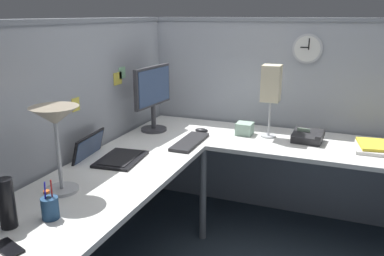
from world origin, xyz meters
TOP-DOWN VIEW (x-y plane):
  - ground_plane at (0.00, 0.00)m, footprint 6.80×6.80m
  - cubicle_wall_back at (-0.36, 0.87)m, footprint 2.57×0.12m
  - cubicle_wall_right at (0.87, -0.27)m, footprint 0.12×2.37m
  - desk at (-0.15, -0.05)m, footprint 2.35×2.15m
  - monitor at (0.35, 0.64)m, footprint 0.46×0.20m
  - laptop at (-0.32, 0.63)m, footprint 0.38×0.41m
  - keyboard at (0.16, 0.26)m, footprint 0.43×0.14m
  - computer_mouse at (0.43, 0.27)m, footprint 0.06×0.10m
  - desk_lamp_dome at (-0.81, 0.58)m, footprint 0.24×0.24m
  - pen_cup at (-1.05, 0.44)m, footprint 0.08×0.08m
  - cell_phone at (-1.31, 0.43)m, footprint 0.11×0.16m
  - thermos_flask at (-1.18, 0.55)m, footprint 0.07×0.07m
  - office_phone at (0.50, -0.51)m, footprint 0.21×0.22m
  - book_stack at (0.48, -0.93)m, footprint 0.30×0.23m
  - desk_lamp_paper at (0.51, -0.22)m, footprint 0.13×0.13m
  - tissue_box at (0.51, -0.04)m, footprint 0.12×0.12m
  - wall_clock at (0.82, -0.42)m, footprint 0.04×0.22m
  - pinned_note_leftmost at (-0.34, 0.82)m, footprint 0.07×0.00m
  - pinned_note_middle at (0.21, 0.82)m, footprint 0.08×0.00m
  - pinned_note_rightmost at (0.15, 0.82)m, footprint 0.11×0.00m

SIDE VIEW (x-z plane):
  - ground_plane at x=0.00m, z-range 0.00..0.00m
  - desk at x=-0.15m, z-range 0.27..1.00m
  - cell_phone at x=-1.31m, z-range 0.73..0.74m
  - keyboard at x=0.16m, z-range 0.73..0.75m
  - computer_mouse at x=0.43m, z-range 0.73..0.76m
  - book_stack at x=0.48m, z-range 0.73..0.77m
  - laptop at x=-0.32m, z-range 0.65..0.86m
  - office_phone at x=0.50m, z-range 0.71..0.82m
  - tissue_box at x=0.51m, z-range 0.73..0.82m
  - pen_cup at x=-1.05m, z-range 0.69..0.87m
  - cubicle_wall_back at x=-0.36m, z-range 0.00..1.58m
  - cubicle_wall_right at x=0.87m, z-range 0.00..1.58m
  - thermos_flask at x=-1.18m, z-range 0.73..0.95m
  - monitor at x=0.35m, z-range 0.77..1.27m
  - pinned_note_leftmost at x=-0.34m, z-range 1.03..1.11m
  - desk_lamp_dome at x=-0.81m, z-range 0.87..1.32m
  - desk_lamp_paper at x=0.51m, z-range 0.85..1.38m
  - pinned_note_rightmost at x=0.15m, z-range 1.11..1.20m
  - pinned_note_middle at x=0.21m, z-range 1.15..1.23m
  - wall_clock at x=0.82m, z-range 1.25..1.47m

